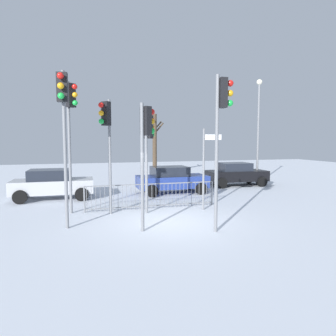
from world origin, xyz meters
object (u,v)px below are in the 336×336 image
object	(u,v)px
traffic_light_foreground_left	(148,140)
car_blue_near	(171,179)
direction_sign_post	(205,165)
bare_tree_left	(155,143)
traffic_light_foreground_right	(63,114)
traffic_light_mid_left	(221,118)
traffic_light_rear_left	(107,131)
traffic_light_rear_right	(146,138)
car_silver_far	(52,184)
traffic_light_mid_right	(71,118)
car_black_mid	(236,174)
street_lamp	(258,121)

from	to	relation	value
traffic_light_foreground_left	car_blue_near	xyz separation A→B (m)	(2.18, 4.03, -2.13)
direction_sign_post	bare_tree_left	size ratio (longest dim) A/B	0.61
traffic_light_foreground_right	traffic_light_mid_left	size ratio (longest dim) A/B	1.04
traffic_light_rear_left	traffic_light_rear_right	bearing A→B (deg)	161.51
traffic_light_foreground_right	car_silver_far	world-z (taller)	traffic_light_foreground_right
traffic_light_mid_right	traffic_light_foreground_left	bearing A→B (deg)	129.33
traffic_light_mid_right	car_blue_near	world-z (taller)	traffic_light_mid_right
traffic_light_rear_left	car_black_mid	world-z (taller)	traffic_light_rear_left
car_black_mid	bare_tree_left	distance (m)	8.31
traffic_light_foreground_left	car_blue_near	world-z (taller)	traffic_light_foreground_left
car_blue_near	bare_tree_left	size ratio (longest dim) A/B	0.69
traffic_light_foreground_right	car_black_mid	distance (m)	12.68
traffic_light_foreground_right	direction_sign_post	world-z (taller)	traffic_light_foreground_right
traffic_light_rear_right	traffic_light_mid_right	bearing A→B (deg)	-172.58
traffic_light_mid_left	car_silver_far	bearing A→B (deg)	-139.05
traffic_light_mid_right	bare_tree_left	world-z (taller)	bare_tree_left
direction_sign_post	car_blue_near	size ratio (longest dim) A/B	0.88
car_silver_far	street_lamp	size ratio (longest dim) A/B	0.56
traffic_light_rear_right	traffic_light_rear_left	xyz separation A→B (m)	(-0.98, 2.47, 0.30)
traffic_light_mid_right	street_lamp	world-z (taller)	street_lamp
direction_sign_post	traffic_light_mid_right	bearing A→B (deg)	178.10
traffic_light_foreground_right	traffic_light_mid_right	bearing A→B (deg)	-87.07
car_blue_near	street_lamp	xyz separation A→B (m)	(6.44, 1.74, 3.40)
bare_tree_left	traffic_light_mid_left	bearing A→B (deg)	-96.38
traffic_light_foreground_right	car_blue_near	size ratio (longest dim) A/B	1.33
traffic_light_foreground_right	bare_tree_left	xyz separation A→B (m)	(6.47, 14.43, -0.99)
car_blue_near	street_lamp	distance (m)	7.49
traffic_light_mid_right	car_silver_far	world-z (taller)	traffic_light_mid_right
car_black_mid	street_lamp	distance (m)	3.78
car_blue_near	traffic_light_mid_left	bearing A→B (deg)	-94.91
traffic_light_mid_left	car_black_mid	size ratio (longest dim) A/B	1.26
direction_sign_post	street_lamp	bearing A→B (deg)	50.63
traffic_light_foreground_left	bare_tree_left	bearing A→B (deg)	121.77
traffic_light_foreground_right	traffic_light_foreground_left	size ratio (longest dim) A/B	1.28
car_black_mid	traffic_light_foreground_right	bearing A→B (deg)	-141.87
car_black_mid	street_lamp	xyz separation A→B (m)	(1.66, 0.16, 3.40)
car_blue_near	bare_tree_left	xyz separation A→B (m)	(1.21, 8.83, 1.95)
traffic_light_foreground_left	traffic_light_foreground_right	bearing A→B (deg)	-106.50
traffic_light_foreground_right	traffic_light_rear_left	xyz separation A→B (m)	(1.48, 1.68, -0.45)
traffic_light_foreground_left	car_black_mid	size ratio (longest dim) A/B	1.02
traffic_light_mid_left	traffic_light_rear_left	bearing A→B (deg)	-132.15
traffic_light_mid_left	car_silver_far	xyz separation A→B (m)	(-5.54, 7.19, -2.80)
traffic_light_rear_left	street_lamp	distance (m)	11.72
traffic_light_foreground_right	traffic_light_foreground_left	distance (m)	3.54
traffic_light_mid_right	traffic_light_rear_right	distance (m)	3.85
direction_sign_post	bare_tree_left	bearing A→B (deg)	92.52
traffic_light_mid_left	traffic_light_foreground_left	xyz separation A→B (m)	(-1.60, 3.14, -0.66)
car_blue_near	car_black_mid	xyz separation A→B (m)	(4.78, 1.58, 0.00)
traffic_light_rear_right	traffic_light_rear_left	world-z (taller)	traffic_light_rear_left
car_blue_near	bare_tree_left	bearing A→B (deg)	81.94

